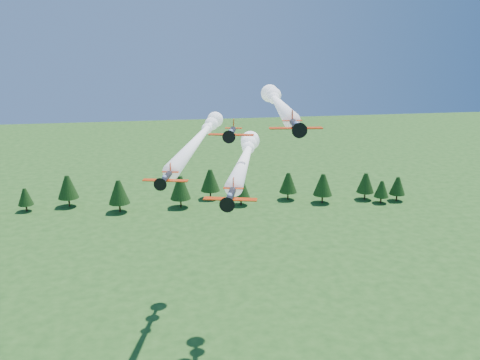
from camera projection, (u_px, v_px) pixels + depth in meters
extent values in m
cylinder|color=black|center=(231.00, 196.00, 70.09)|extent=(2.25, 5.21, 0.95)
cone|color=black|center=(228.00, 203.00, 67.22)|extent=(1.14, 1.07, 0.95)
cone|color=black|center=(227.00, 205.00, 66.67)|extent=(0.51, 0.52, 0.42)
cylinder|color=black|center=(227.00, 205.00, 66.52)|extent=(1.94, 0.55, 2.00)
cube|color=red|center=(230.00, 199.00, 69.81)|extent=(7.13, 3.06, 0.11)
cube|color=red|center=(233.00, 188.00, 73.30)|extent=(2.87, 1.49, 0.07)
cube|color=red|center=(233.00, 183.00, 73.19)|extent=(0.32, 0.90, 1.38)
ellipsoid|color=#85A2CE|center=(230.00, 195.00, 69.16)|extent=(0.96, 1.28, 0.59)
sphere|color=white|center=(249.00, 148.00, 97.69)|extent=(2.30, 2.30, 2.30)
sphere|color=white|center=(250.00, 144.00, 101.08)|extent=(3.00, 3.00, 3.00)
sphere|color=white|center=(252.00, 141.00, 104.47)|extent=(3.70, 3.70, 3.70)
cylinder|color=black|center=(166.00, 178.00, 77.04)|extent=(2.05, 4.84, 0.88)
cone|color=black|center=(161.00, 183.00, 74.38)|extent=(1.05, 0.99, 0.88)
cone|color=black|center=(160.00, 184.00, 73.87)|extent=(0.48, 0.48, 0.39)
cylinder|color=black|center=(160.00, 185.00, 73.73)|extent=(1.80, 0.50, 1.86)
cube|color=red|center=(165.00, 180.00, 76.78)|extent=(6.63, 2.80, 0.11)
cube|color=red|center=(170.00, 172.00, 80.03)|extent=(2.67, 1.37, 0.06)
cube|color=red|center=(170.00, 167.00, 79.92)|extent=(0.29, 0.83, 1.28)
ellipsoid|color=#85A2CE|center=(164.00, 177.00, 76.18)|extent=(0.88, 1.19, 0.55)
sphere|color=white|center=(208.00, 128.00, 115.72)|extent=(2.30, 2.30, 2.30)
sphere|color=white|center=(211.00, 123.00, 120.71)|extent=(3.00, 3.00, 3.00)
sphere|color=white|center=(214.00, 120.00, 125.70)|extent=(3.70, 3.70, 3.70)
cylinder|color=black|center=(296.00, 125.00, 75.49)|extent=(1.70, 5.60, 1.02)
cone|color=black|center=(299.00, 129.00, 72.40)|extent=(1.13, 1.04, 1.02)
cone|color=black|center=(299.00, 130.00, 71.81)|extent=(0.50, 0.51, 0.45)
cylinder|color=black|center=(300.00, 130.00, 71.65)|extent=(2.13, 0.31, 2.14)
cube|color=red|center=(296.00, 128.00, 75.19)|extent=(7.67, 2.31, 0.12)
cube|color=red|center=(292.00, 121.00, 78.96)|extent=(3.05, 1.23, 0.07)
cube|color=red|center=(292.00, 115.00, 78.83)|extent=(0.21, 0.97, 1.48)
ellipsoid|color=#85A2CE|center=(296.00, 124.00, 74.50)|extent=(0.88, 1.31, 0.64)
sphere|color=white|center=(274.00, 98.00, 104.92)|extent=(2.30, 2.30, 2.30)
sphere|color=white|center=(272.00, 96.00, 108.54)|extent=(3.00, 3.00, 3.00)
sphere|color=white|center=(271.00, 93.00, 112.15)|extent=(3.70, 3.70, 3.70)
cylinder|color=black|center=(231.00, 132.00, 84.21)|extent=(2.23, 5.28, 0.96)
cone|color=black|center=(229.00, 136.00, 81.30)|extent=(1.15, 1.08, 0.96)
cone|color=black|center=(229.00, 137.00, 80.75)|extent=(0.52, 0.53, 0.42)
cylinder|color=black|center=(229.00, 137.00, 80.59)|extent=(1.97, 0.54, 2.02)
cube|color=red|center=(231.00, 135.00, 83.92)|extent=(7.23, 3.04, 0.12)
cube|color=red|center=(234.00, 128.00, 87.47)|extent=(2.91, 1.49, 0.07)
cube|color=red|center=(234.00, 123.00, 87.35)|extent=(0.31, 0.91, 1.40)
ellipsoid|color=#85A2CE|center=(231.00, 131.00, 83.27)|extent=(0.96, 1.29, 0.60)
cylinder|color=#382314|center=(120.00, 207.00, 187.40)|extent=(0.60, 0.60, 3.22)
cone|color=black|center=(119.00, 192.00, 185.82)|extent=(7.36, 7.36, 8.28)
cylinder|color=#382314|center=(322.00, 199.00, 197.18)|extent=(0.60, 0.60, 3.08)
cone|color=black|center=(323.00, 184.00, 195.67)|extent=(7.04, 7.04, 7.92)
cylinder|color=#382314|center=(210.00, 194.00, 201.99)|extent=(0.60, 0.60, 3.18)
cone|color=black|center=(210.00, 180.00, 200.43)|extent=(7.26, 7.26, 8.17)
cylinder|color=#382314|center=(397.00, 197.00, 199.55)|extent=(0.60, 0.60, 2.57)
cone|color=black|center=(398.00, 186.00, 198.29)|extent=(5.87, 5.87, 6.60)
cylinder|color=#382314|center=(69.00, 202.00, 193.15)|extent=(0.60, 0.60, 3.23)
cone|color=black|center=(68.00, 187.00, 191.56)|extent=(7.39, 7.39, 8.31)
cylinder|color=#382314|center=(381.00, 200.00, 197.15)|extent=(0.60, 0.60, 2.35)
cone|color=black|center=(382.00, 189.00, 195.99)|extent=(5.38, 5.38, 6.05)
cylinder|color=#382314|center=(241.00, 201.00, 194.76)|extent=(0.60, 0.60, 2.85)
cone|color=black|center=(241.00, 188.00, 193.37)|extent=(6.51, 6.51, 7.32)
cylinder|color=#382314|center=(27.00, 208.00, 188.23)|extent=(0.60, 0.60, 2.35)
cone|color=black|center=(25.00, 197.00, 187.08)|extent=(5.36, 5.36, 6.03)
cylinder|color=#382314|center=(288.00, 196.00, 200.96)|extent=(0.60, 0.60, 2.90)
cone|color=black|center=(288.00, 183.00, 199.54)|extent=(6.62, 6.62, 7.45)
cylinder|color=#382314|center=(181.00, 203.00, 192.23)|extent=(0.60, 0.60, 3.26)
cone|color=black|center=(180.00, 187.00, 190.63)|extent=(7.45, 7.45, 8.38)
cylinder|color=#382314|center=(365.00, 196.00, 201.12)|extent=(0.60, 0.60, 2.85)
cone|color=black|center=(366.00, 183.00, 199.72)|extent=(6.51, 6.51, 7.33)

